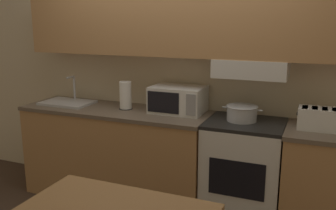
# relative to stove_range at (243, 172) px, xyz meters

# --- Properties ---
(ground_plane) EXTENTS (16.00, 16.00, 0.00)m
(ground_plane) POSITION_rel_stove_range_xyz_m (-0.67, 0.29, -0.47)
(ground_plane) COLOR #3D2D23
(wall_back) EXTENTS (5.52, 0.38, 2.55)m
(wall_back) POSITION_rel_stove_range_xyz_m (-0.65, 0.23, 1.02)
(wall_back) COLOR beige
(wall_back) RESTS_ON ground_plane
(lower_counter_main) EXTENTS (1.91, 0.62, 0.93)m
(lower_counter_main) POSITION_rel_stove_range_xyz_m (-1.29, -0.01, 0.00)
(lower_counter_main) COLOR tan
(lower_counter_main) RESTS_ON ground_plane
(lower_counter_right_stub) EXTENTS (0.57, 0.62, 0.93)m
(lower_counter_right_stub) POSITION_rel_stove_range_xyz_m (0.62, -0.01, 0.00)
(lower_counter_right_stub) COLOR tan
(lower_counter_right_stub) RESTS_ON ground_plane
(stove_range) EXTENTS (0.66, 0.59, 0.93)m
(stove_range) POSITION_rel_stove_range_xyz_m (0.00, 0.00, 0.00)
(stove_range) COLOR silver
(stove_range) RESTS_ON ground_plane
(cooking_pot) EXTENTS (0.35, 0.27, 0.13)m
(cooking_pot) POSITION_rel_stove_range_xyz_m (-0.04, 0.02, 0.54)
(cooking_pot) COLOR #B7BABF
(cooking_pot) RESTS_ON stove_range
(microwave) EXTENTS (0.50, 0.36, 0.25)m
(microwave) POSITION_rel_stove_range_xyz_m (-0.66, 0.10, 0.59)
(microwave) COLOR silver
(microwave) RESTS_ON lower_counter_main
(toaster) EXTENTS (0.33, 0.20, 0.17)m
(toaster) POSITION_rel_stove_range_xyz_m (0.58, -0.00, 0.56)
(toaster) COLOR silver
(toaster) RESTS_ON lower_counter_right_stub
(sink_basin) EXTENTS (0.52, 0.36, 0.28)m
(sink_basin) POSITION_rel_stove_range_xyz_m (-1.86, -0.01, 0.49)
(sink_basin) COLOR #B7BABF
(sink_basin) RESTS_ON lower_counter_main
(paper_towel_roll) EXTENTS (0.13, 0.13, 0.27)m
(paper_towel_roll) POSITION_rel_stove_range_xyz_m (-1.19, 0.02, 0.60)
(paper_towel_roll) COLOR black
(paper_towel_roll) RESTS_ON lower_counter_main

